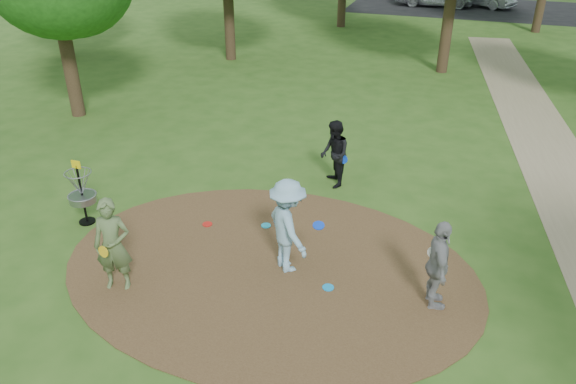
% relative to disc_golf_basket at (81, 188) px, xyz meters
% --- Properties ---
extents(ground, '(100.00, 100.00, 0.00)m').
position_rel_disc_golf_basket_xyz_m(ground, '(4.50, -0.30, -0.87)').
color(ground, '#2D5119').
rests_on(ground, ground).
extents(dirt_clearing, '(8.40, 8.40, 0.02)m').
position_rel_disc_golf_basket_xyz_m(dirt_clearing, '(4.50, -0.30, -0.86)').
color(dirt_clearing, '#47301C').
rests_on(dirt_clearing, ground).
extents(parking_lot, '(14.00, 8.00, 0.01)m').
position_rel_disc_golf_basket_xyz_m(parking_lot, '(6.50, 29.70, -0.87)').
color(parking_lot, black).
rests_on(parking_lot, ground).
extents(player_observer_with_disc, '(0.79, 0.65, 1.87)m').
position_rel_disc_golf_basket_xyz_m(player_observer_with_disc, '(2.03, -1.77, 0.06)').
color(player_observer_with_disc, '#546A3D').
rests_on(player_observer_with_disc, ground).
extents(player_throwing_with_disc, '(1.45, 1.40, 1.95)m').
position_rel_disc_golf_basket_xyz_m(player_throwing_with_disc, '(4.86, -0.18, 0.10)').
color(player_throwing_with_disc, '#8AB6CD').
rests_on(player_throwing_with_disc, ground).
extents(player_walking_with_disc, '(0.96, 1.04, 1.71)m').
position_rel_disc_golf_basket_xyz_m(player_walking_with_disc, '(4.82, 3.56, -0.02)').
color(player_walking_with_disc, black).
rests_on(player_walking_with_disc, ground).
extents(player_waiting_with_disc, '(0.67, 1.10, 1.74)m').
position_rel_disc_golf_basket_xyz_m(player_waiting_with_disc, '(7.71, -0.41, -0.00)').
color(player_waiting_with_disc, gray).
rests_on(player_waiting_with_disc, ground).
extents(disc_ground_cyan, '(0.22, 0.22, 0.02)m').
position_rel_disc_golf_basket_xyz_m(disc_ground_cyan, '(3.90, 1.12, -0.85)').
color(disc_ground_cyan, '#1CB8E3').
rests_on(disc_ground_cyan, dirt_clearing).
extents(disc_ground_blue, '(0.22, 0.22, 0.02)m').
position_rel_disc_golf_basket_xyz_m(disc_ground_blue, '(5.80, -0.57, -0.85)').
color(disc_ground_blue, '#0C8ED9').
rests_on(disc_ground_blue, dirt_clearing).
extents(disc_ground_red, '(0.22, 0.22, 0.02)m').
position_rel_disc_golf_basket_xyz_m(disc_ground_red, '(2.64, 0.75, -0.85)').
color(disc_ground_red, red).
rests_on(disc_ground_red, dirt_clearing).
extents(disc_golf_basket, '(0.63, 0.63, 1.54)m').
position_rel_disc_golf_basket_xyz_m(disc_golf_basket, '(0.00, 0.00, 0.00)').
color(disc_golf_basket, black).
rests_on(disc_golf_basket, ground).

